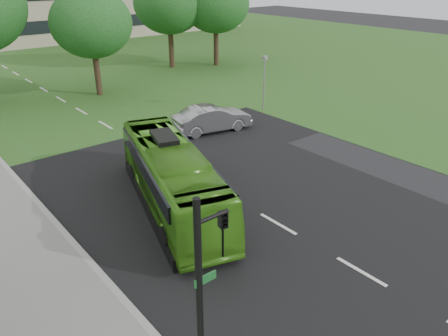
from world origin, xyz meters
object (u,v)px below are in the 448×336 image
at_px(traffic_light, 206,290).
at_px(camera_pole, 264,76).
at_px(tree_park_d, 169,3).
at_px(bus, 172,178).
at_px(tree_park_e, 216,4).
at_px(tree_park_c, 91,23).
at_px(sedan, 212,119).

xyz_separation_m(traffic_light, camera_pole, (17.54, 16.17, -0.75)).
bearing_deg(traffic_light, tree_park_d, 65.91).
height_order(bus, camera_pole, camera_pole).
xyz_separation_m(tree_park_d, traffic_light, (-20.70, -33.15, -3.04)).
relative_size(tree_park_e, bus, 0.90).
relative_size(tree_park_c, camera_pole, 2.12).
bearing_deg(sedan, tree_park_c, 18.90).
relative_size(tree_park_d, tree_park_e, 1.02).
bearing_deg(tree_park_d, tree_park_c, -153.27).
bearing_deg(camera_pole, bus, -124.61).
height_order(bus, sedan, bus).
relative_size(tree_park_e, traffic_light, 1.63).
xyz_separation_m(tree_park_e, bus, (-20.39, -22.60, -4.80)).
relative_size(tree_park_c, tree_park_d, 0.89).
bearing_deg(tree_park_e, tree_park_c, -167.81).
xyz_separation_m(tree_park_c, bus, (-5.53, -19.39, -4.25)).
relative_size(sedan, traffic_light, 0.90).
xyz_separation_m(bus, sedan, (7.32, 6.59, -0.57)).
relative_size(tree_park_d, sedan, 1.85).
xyz_separation_m(tree_park_d, camera_pole, (-3.15, -16.98, -3.80)).
bearing_deg(sedan, tree_park_d, -15.05).
xyz_separation_m(tree_park_d, sedan, (-8.85, -18.15, -5.50)).
bearing_deg(tree_park_e, sedan, -129.24).
bearing_deg(tree_park_c, sedan, -82.04).
distance_m(tree_park_c, camera_pole, 14.17).
bearing_deg(tree_park_d, tree_park_e, -26.96).
bearing_deg(camera_pole, tree_park_d, 104.03).
bearing_deg(camera_pole, sedan, -143.80).
relative_size(bus, camera_pole, 2.57).
distance_m(bus, traffic_light, 9.73).
xyz_separation_m(tree_park_c, tree_park_d, (10.64, 5.36, 0.68)).
bearing_deg(camera_pole, tree_park_e, 88.10).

